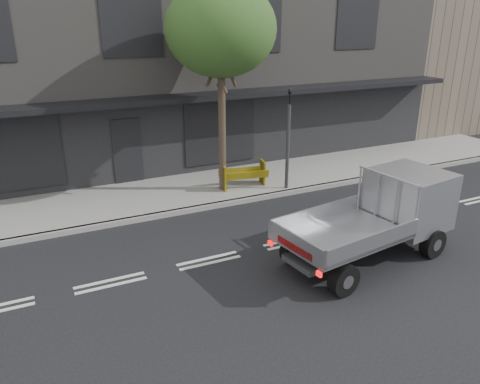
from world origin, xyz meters
name	(u,v)px	position (x,y,z in m)	size (l,w,h in m)	color
ground	(209,261)	(0.00, 0.00, 0.00)	(80.00, 80.00, 0.00)	black
sidewalk	(156,196)	(0.00, 4.70, 0.07)	(32.00, 3.20, 0.15)	gray
kerb	(171,213)	(0.00, 3.10, 0.07)	(32.00, 0.20, 0.15)	gray
building_main	(107,58)	(0.00, 11.30, 4.00)	(26.00, 10.00, 8.00)	slate
building_neighbour	(453,28)	(20.00, 11.30, 5.00)	(14.00, 10.00, 10.00)	brown
street_tree	(221,30)	(2.20, 4.20, 5.28)	(3.40, 3.40, 6.74)	#382B21
traffic_light_pole	(288,145)	(4.20, 3.35, 1.65)	(0.12, 0.12, 3.50)	#2D2D30
flatbed_ute	(397,206)	(4.56, -1.44, 1.21)	(4.81, 2.48, 2.13)	black
construction_barrier	(246,176)	(2.94, 3.88, 0.59)	(1.57, 0.63, 0.88)	yellow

